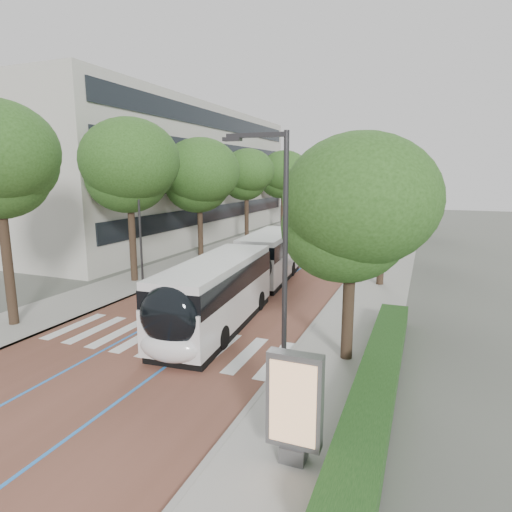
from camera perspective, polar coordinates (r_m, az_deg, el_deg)
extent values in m
plane|color=#51544C|center=(18.36, -14.28, -12.02)|extent=(160.00, 160.00, 0.00)
cube|color=brown|center=(54.97, 10.96, 3.34)|extent=(11.00, 140.00, 0.02)
cube|color=#999791|center=(56.83, 3.51, 3.81)|extent=(4.00, 140.00, 0.12)
cube|color=#999791|center=(54.07, 18.79, 2.89)|extent=(4.00, 140.00, 0.12)
cube|color=gray|center=(56.27, 5.35, 3.71)|extent=(0.20, 140.00, 0.14)
cube|color=gray|center=(54.20, 16.78, 3.02)|extent=(0.20, 140.00, 0.14)
cube|color=silver|center=(22.04, -23.00, -8.57)|extent=(0.55, 3.60, 0.01)
cube|color=silver|center=(21.21, -20.56, -9.15)|extent=(0.55, 3.60, 0.01)
cube|color=silver|center=(20.42, -17.92, -9.76)|extent=(0.55, 3.60, 0.01)
cube|color=silver|center=(19.68, -15.07, -10.39)|extent=(0.55, 3.60, 0.01)
cube|color=silver|center=(19.00, -11.99, -11.04)|extent=(0.55, 3.60, 0.01)
cube|color=silver|center=(18.37, -8.67, -11.70)|extent=(0.55, 3.60, 0.01)
cube|color=silver|center=(17.81, -5.12, -12.36)|extent=(0.55, 3.60, 0.01)
cube|color=silver|center=(17.32, -1.33, -13.01)|extent=(0.55, 3.60, 0.01)
cube|color=silver|center=(16.91, 2.68, -13.64)|extent=(0.55, 3.60, 0.01)
cube|color=blue|center=(55.28, 9.33, 3.45)|extent=(0.12, 126.00, 0.01)
cube|color=blue|center=(54.69, 12.61, 3.25)|extent=(0.12, 126.00, 0.01)
cube|color=#ADABA0|center=(51.07, -13.98, 10.52)|extent=(18.00, 40.00, 14.00)
cube|color=black|center=(46.57, -4.62, 5.87)|extent=(0.12, 38.00, 1.60)
cube|color=black|center=(46.41, -4.68, 9.81)|extent=(0.12, 38.00, 1.60)
cube|color=black|center=(46.46, -4.74, 13.76)|extent=(0.12, 38.00, 1.60)
cube|color=black|center=(46.71, -4.80, 17.44)|extent=(0.12, 38.00, 1.60)
cube|color=#173C14|center=(15.08, 16.03, -15.19)|extent=(1.20, 14.00, 0.80)
cylinder|color=#2B2B2E|center=(11.46, 3.85, -3.90)|extent=(0.14, 0.14, 8.00)
cube|color=#2B2B2E|center=(11.40, 0.13, 15.81)|extent=(1.70, 0.12, 0.12)
cube|color=#2B2B2E|center=(11.67, -3.18, 15.29)|extent=(0.50, 0.20, 0.10)
cylinder|color=#2B2B2E|center=(35.83, 16.38, 5.77)|extent=(0.14, 0.14, 8.00)
cube|color=#2B2B2E|center=(35.81, 15.42, 12.07)|extent=(1.70, 0.12, 0.12)
cube|color=#2B2B2E|center=(35.90, 14.28, 11.99)|extent=(0.50, 0.20, 0.10)
cylinder|color=#2B2B2E|center=(27.18, -15.24, 4.33)|extent=(0.14, 0.14, 8.00)
cylinder|color=black|center=(22.72, -30.11, -1.81)|extent=(0.44, 0.44, 5.25)
cylinder|color=black|center=(29.01, -16.12, 1.61)|extent=(0.44, 0.44, 5.16)
ellipsoid|color=#214415|center=(28.67, -16.62, 10.91)|extent=(6.16, 6.16, 5.23)
cylinder|color=black|center=(36.48, -7.43, 3.42)|extent=(0.44, 0.44, 4.72)
ellipsoid|color=#214415|center=(36.18, -7.59, 10.17)|extent=(6.41, 6.41, 5.45)
cylinder|color=black|center=(45.40, -1.26, 5.01)|extent=(0.44, 0.44, 4.79)
ellipsoid|color=#214415|center=(45.16, -1.28, 10.51)|extent=(5.38, 5.38, 4.57)
cylinder|color=black|center=(56.59, 3.53, 6.14)|extent=(0.44, 0.44, 4.76)
ellipsoid|color=#214415|center=(56.40, 3.58, 10.52)|extent=(6.43, 6.43, 5.46)
cylinder|color=black|center=(70.94, 7.38, 7.14)|extent=(0.44, 0.44, 5.03)
ellipsoid|color=#214415|center=(70.80, 7.47, 10.83)|extent=(5.11, 5.11, 4.34)
cylinder|color=black|center=(16.55, 12.17, -7.20)|extent=(0.44, 0.44, 3.95)
ellipsoid|color=#214415|center=(15.82, 12.69, 5.26)|extent=(5.52, 5.52, 4.69)
cylinder|color=black|center=(28.10, 16.37, 0.32)|extent=(0.44, 0.44, 4.21)
ellipsoid|color=#214415|center=(27.69, 16.79, 8.13)|extent=(5.22, 5.22, 4.44)
cylinder|color=black|center=(41.90, 18.29, 3.79)|extent=(0.44, 0.44, 4.53)
ellipsoid|color=#214415|center=(41.63, 18.63, 9.42)|extent=(5.04, 5.04, 4.29)
cylinder|color=black|center=(57.79, 19.36, 5.71)|extent=(0.44, 0.44, 4.88)
ellipsoid|color=#214415|center=(57.61, 19.64, 10.10)|extent=(5.14, 5.14, 4.37)
cylinder|color=black|center=(24.45, -0.73, -1.55)|extent=(2.37, 1.09, 2.30)
cube|color=silver|center=(19.91, -5.22, -6.04)|extent=(3.29, 9.54, 1.82)
cube|color=black|center=(19.61, -5.28, -2.85)|extent=(3.32, 9.36, 0.97)
cube|color=silver|center=(19.46, -5.31, -1.01)|extent=(3.23, 9.35, 0.31)
cube|color=black|center=(20.25, -5.17, -8.98)|extent=(3.21, 9.16, 0.35)
cube|color=silver|center=(28.61, 1.89, -0.77)|extent=(3.15, 7.93, 1.82)
cube|color=black|center=(28.40, 1.91, 1.48)|extent=(3.18, 7.77, 0.97)
cube|color=silver|center=(28.30, 1.92, 2.76)|extent=(3.09, 7.77, 0.31)
cube|color=black|center=(28.85, 1.88, -2.89)|extent=(3.08, 7.61, 0.35)
ellipsoid|color=black|center=(15.78, -11.51, -7.96)|extent=(2.44, 1.30, 2.28)
ellipsoid|color=silver|center=(16.14, -11.44, -11.84)|extent=(2.43, 1.20, 1.14)
cylinder|color=black|center=(18.66, -11.12, -9.85)|extent=(0.38, 1.02, 1.00)
cylinder|color=black|center=(17.76, -4.55, -10.76)|extent=(0.38, 1.02, 1.00)
cylinder|color=black|center=(30.64, 0.65, -1.44)|extent=(0.38, 1.02, 1.00)
cylinder|color=black|center=(30.10, 4.79, -1.70)|extent=(0.38, 1.02, 1.00)
cylinder|color=black|center=(23.27, -4.92, -5.48)|extent=(0.38, 1.02, 1.00)
cylinder|color=black|center=(22.55, 0.45, -5.98)|extent=(0.38, 1.02, 1.00)
cube|color=silver|center=(38.98, 9.42, 2.21)|extent=(2.69, 12.04, 1.82)
cube|color=black|center=(38.83, 9.47, 3.88)|extent=(2.73, 11.80, 0.97)
cube|color=silver|center=(38.76, 9.50, 4.82)|extent=(2.64, 11.80, 0.31)
cube|color=black|center=(39.16, 9.37, 0.64)|extent=(2.64, 11.56, 0.35)
ellipsoid|color=black|center=(33.22, 7.43, 2.07)|extent=(2.37, 1.14, 2.28)
ellipsoid|color=silver|center=(33.36, 7.36, 0.12)|extent=(2.37, 1.04, 1.14)
cylinder|color=black|center=(35.89, 6.46, 0.31)|extent=(0.32, 1.00, 1.00)
cylinder|color=black|center=(35.41, 10.00, 0.07)|extent=(0.32, 1.00, 1.00)
cylinder|color=black|center=(43.00, 8.94, 2.00)|extent=(0.32, 1.00, 1.00)
cylinder|color=black|center=(42.60, 11.91, 1.82)|extent=(0.32, 1.00, 1.00)
cube|color=silver|center=(51.61, 12.20, 4.21)|extent=(3.28, 12.14, 1.82)
cube|color=black|center=(51.49, 12.25, 5.47)|extent=(3.30, 11.90, 0.97)
cube|color=silver|center=(51.44, 12.28, 6.18)|extent=(3.21, 11.90, 0.31)
cube|color=black|center=(51.74, 12.15, 3.02)|extent=(3.20, 11.66, 0.35)
ellipsoid|color=black|center=(45.75, 11.46, 4.35)|extent=(2.42, 1.25, 2.28)
ellipsoid|color=silver|center=(45.84, 11.40, 2.92)|extent=(2.41, 1.15, 1.14)
cylinder|color=black|center=(48.28, 10.38, 2.92)|extent=(0.36, 1.02, 1.00)
cylinder|color=black|center=(48.04, 13.05, 2.78)|extent=(0.36, 1.02, 1.00)
cylinder|color=black|center=(55.57, 11.42, 3.91)|extent=(0.36, 1.02, 1.00)
cylinder|color=black|center=(55.36, 13.75, 3.79)|extent=(0.36, 1.02, 1.00)
cube|color=#59595B|center=(11.57, 5.05, -24.63)|extent=(0.63, 0.52, 0.41)
cube|color=#59595B|center=(10.82, 5.18, -18.59)|extent=(1.35, 0.37, 2.38)
cube|color=tan|center=(10.65, 4.87, -19.08)|extent=(1.14, 0.03, 2.07)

